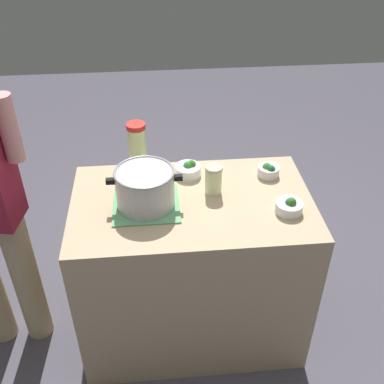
{
  "coord_description": "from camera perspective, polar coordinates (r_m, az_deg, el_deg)",
  "views": [
    {
      "loc": [
        0.16,
        1.73,
        2.2
      ],
      "look_at": [
        0.0,
        0.0,
        0.95
      ],
      "focal_mm": 43.19,
      "sensor_mm": 36.0,
      "label": 1
    }
  ],
  "objects": [
    {
      "name": "ground_plane",
      "position": [
        2.8,
        0.0,
        -15.86
      ],
      "size": [
        8.0,
        8.0,
        0.0
      ],
      "primitive_type": "plane",
      "color": "#524E5B"
    },
    {
      "name": "broccoli_bowl_front",
      "position": [
        2.36,
        9.42,
        2.64
      ],
      "size": [
        0.11,
        0.11,
        0.07
      ],
      "color": "silver",
      "rests_on": "counter_slab"
    },
    {
      "name": "mason_jar",
      "position": [
        2.19,
        2.67,
        1.53
      ],
      "size": [
        0.08,
        0.08,
        0.15
      ],
      "color": "beige",
      "rests_on": "counter_slab"
    },
    {
      "name": "broccoli_bowl_center",
      "position": [
        2.33,
        -0.49,
        2.78
      ],
      "size": [
        0.13,
        0.13,
        0.08
      ],
      "color": "silver",
      "rests_on": "counter_slab"
    },
    {
      "name": "lemonade_pitcher",
      "position": [
        2.29,
        -6.73,
        5.19
      ],
      "size": [
        0.09,
        0.09,
        0.29
      ],
      "color": "#E2EF9F",
      "rests_on": "counter_slab"
    },
    {
      "name": "counter_slab",
      "position": [
        2.47,
        0.0,
        -9.41
      ],
      "size": [
        1.14,
        0.69,
        0.9
      ],
      "primitive_type": "cube",
      "color": "tan",
      "rests_on": "ground_plane"
    },
    {
      "name": "dish_cloth",
      "position": [
        2.15,
        -5.67,
        -1.55
      ],
      "size": [
        0.31,
        0.3,
        0.01
      ],
      "primitive_type": "cube",
      "color": "#6CB57A",
      "rests_on": "counter_slab"
    },
    {
      "name": "cooking_pot",
      "position": [
        2.09,
        -5.82,
        0.59
      ],
      "size": [
        0.34,
        0.27,
        0.18
      ],
      "color": "#B7B7BC",
      "rests_on": "dish_cloth"
    },
    {
      "name": "broccoli_bowl_back",
      "position": [
        2.13,
        11.93,
        -1.75
      ],
      "size": [
        0.12,
        0.12,
        0.08
      ],
      "color": "silver",
      "rests_on": "counter_slab"
    }
  ]
}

